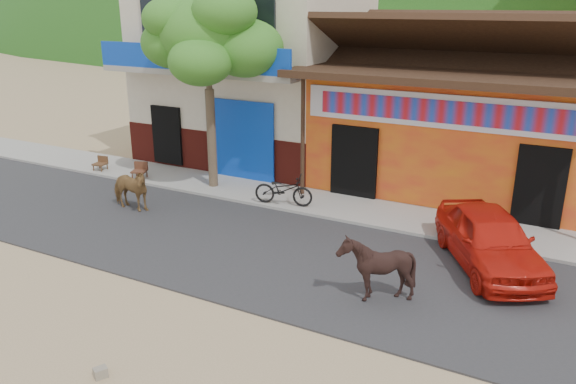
% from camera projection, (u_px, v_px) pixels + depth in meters
% --- Properties ---
extents(ground, '(120.00, 120.00, 0.00)m').
position_uv_depth(ground, '(237.00, 310.00, 10.70)').
color(ground, '#9E825B').
rests_on(ground, ground).
extents(road, '(60.00, 5.00, 0.04)m').
position_uv_depth(road, '(297.00, 259.00, 12.78)').
color(road, '#28282B').
rests_on(road, ground).
extents(sidewalk, '(60.00, 2.00, 0.12)m').
position_uv_depth(sidewalk, '(353.00, 209.00, 15.70)').
color(sidewalk, gray).
rests_on(sidewalk, ground).
extents(dance_club, '(8.00, 6.00, 3.60)m').
position_uv_depth(dance_club, '(462.00, 128.00, 17.60)').
color(dance_club, orange).
rests_on(dance_club, ground).
extents(cafe_building, '(7.00, 6.00, 7.00)m').
position_uv_depth(cafe_building, '(256.00, 62.00, 20.37)').
color(cafe_building, beige).
rests_on(cafe_building, ground).
extents(tree, '(3.00, 3.00, 6.00)m').
position_uv_depth(tree, '(209.00, 89.00, 16.58)').
color(tree, '#2D721E').
rests_on(tree, sidewalk).
extents(cow_tan, '(1.45, 0.69, 1.21)m').
position_uv_depth(cow_tan, '(129.00, 189.00, 15.55)').
color(cow_tan, olive).
rests_on(cow_tan, road).
extents(cow_dark, '(1.41, 1.31, 1.35)m').
position_uv_depth(cow_dark, '(376.00, 268.00, 10.80)').
color(cow_dark, black).
rests_on(cow_dark, road).
extents(red_car, '(3.22, 4.04, 1.29)m').
position_uv_depth(red_car, '(490.00, 239.00, 12.19)').
color(red_car, red).
rests_on(red_car, road).
extents(scooter, '(1.77, 0.91, 0.89)m').
position_uv_depth(scooter, '(284.00, 190.00, 15.77)').
color(scooter, black).
rests_on(scooter, sidewalk).
extents(cafe_chair_left, '(0.58, 0.58, 0.96)m').
position_uv_depth(cafe_chair_left, '(139.00, 164.00, 18.11)').
color(cafe_chair_left, '#53291B').
rests_on(cafe_chair_left, sidewalk).
extents(cafe_chair_right, '(0.45, 0.45, 0.85)m').
position_uv_depth(cafe_chair_right, '(99.00, 158.00, 19.02)').
color(cafe_chair_right, '#462C17').
rests_on(cafe_chair_right, sidewalk).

